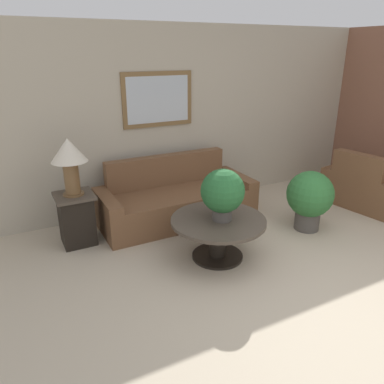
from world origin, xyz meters
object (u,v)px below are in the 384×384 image
armchair (368,187)px  side_table (77,218)px  couch_main (176,200)px  potted_plant_floor (310,197)px  coffee_table (218,230)px  table_lamp (69,156)px  potted_plant_on_table (223,192)px

armchair → side_table: size_ratio=1.99×
couch_main → side_table: size_ratio=3.34×
side_table → potted_plant_floor: size_ratio=0.80×
couch_main → coffee_table: 1.17m
couch_main → potted_plant_floor: (1.41, -1.09, 0.18)m
armchair → table_lamp: size_ratio=1.87×
coffee_table → side_table: 1.74m
couch_main → coffee_table: couch_main is taller
armchair → side_table: bearing=70.0°
potted_plant_floor → side_table: bearing=159.9°
armchair → potted_plant_floor: bearing=89.6°
potted_plant_floor → coffee_table: bearing=-176.9°
couch_main → side_table: couch_main is taller
table_lamp → potted_plant_on_table: bearing=-39.3°
side_table → potted_plant_floor: (2.79, -1.02, 0.13)m
potted_plant_on_table → coffee_table: bearing=134.7°
table_lamp → potted_plant_floor: (2.79, -1.02, -0.65)m
table_lamp → potted_plant_on_table: table_lamp is taller
potted_plant_on_table → side_table: bearing=140.7°
table_lamp → potted_plant_floor: size_ratio=0.85×
armchair → coffee_table: 2.90m
coffee_table → potted_plant_floor: potted_plant_floor is taller
couch_main → potted_plant_on_table: size_ratio=3.68×
armchair → side_table: 4.31m
side_table → table_lamp: (0.00, 0.00, 0.78)m
couch_main → potted_plant_on_table: (0.00, -1.20, 0.53)m
side_table → potted_plant_on_table: size_ratio=1.10×
side_table → couch_main: bearing=2.9°
couch_main → coffee_table: bearing=-91.2°
armchair → coffee_table: bearing=86.7°
armchair → side_table: armchair is taller
table_lamp → potted_plant_on_table: (1.37, -1.13, -0.30)m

